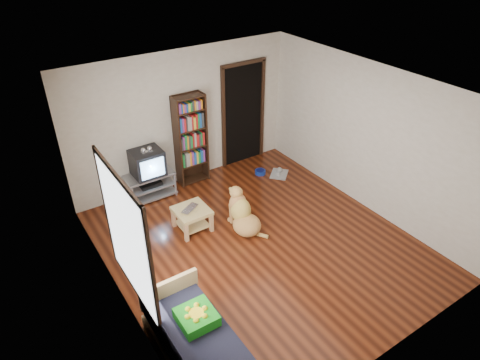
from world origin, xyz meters
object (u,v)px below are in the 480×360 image
laptop (192,210)px  coffee_table (192,215)px  dog_bowl (260,172)px  grey_rag (279,174)px  dog (243,215)px  tv_stand (150,185)px  green_cushion (197,317)px  bookshelf (190,135)px  crt_tv (147,162)px  sofa (199,350)px

laptop → coffee_table: bearing=61.0°
dog_bowl → grey_rag: 0.39m
dog → tv_stand: bearing=117.5°
green_cushion → bookshelf: 3.94m
crt_tv → grey_rag: bearing=-16.3°
grey_rag → sofa: size_ratio=0.22×
tv_stand → dog: bearing=-62.5°
green_cushion → tv_stand: 3.48m
dog_bowl → laptop: bearing=-157.1°
laptop → sofa: size_ratio=0.19×
tv_stand → sofa: sofa is taller
sofa → coffee_table: (1.17, 2.34, 0.02)m
tv_stand → laptop: bearing=-81.7°
grey_rag → sofa: sofa is taller
grey_rag → bookshelf: size_ratio=0.22×
dog_bowl → coffee_table: (-2.02, -0.82, 0.24)m
grey_rag → crt_tv: size_ratio=0.69×
tv_stand → dog: 1.97m
laptop → crt_tv: 1.39m
laptop → sofa: sofa is taller
crt_tv → bookshelf: (0.95, 0.07, 0.26)m
tv_stand → dog: size_ratio=0.99×
laptop → tv_stand: 1.34m
laptop → dog_bowl: (2.02, 0.85, -0.37)m
grey_rag → bookshelf: 2.02m
dog_bowl → bookshelf: bearing=156.2°
laptop → crt_tv: size_ratio=0.58×
dog_bowl → sofa: 4.50m
sofa → dog: sofa is taller
dog_bowl → sofa: size_ratio=0.12×
grey_rag → crt_tv: bearing=163.7°
tv_stand → sofa: 3.76m
crt_tv → bookshelf: size_ratio=0.32×
laptop → dog: 0.85m
laptop → grey_rag: (2.32, 0.60, -0.40)m
dog → coffee_table: bearing=147.5°
laptop → dog: dog is taller
green_cushion → crt_tv: (0.85, 3.39, 0.25)m
sofa → coffee_table: size_ratio=3.27×
green_cushion → tv_stand: size_ratio=0.48×
laptop → green_cushion: bearing=-145.9°
grey_rag → coffee_table: bearing=-166.1°
green_cushion → bookshelf: size_ratio=0.24×
green_cushion → dog_bowl: green_cushion is taller
tv_stand → bookshelf: bookshelf is taller
bookshelf → coffee_table: bookshelf is taller
dog_bowl → dog: bearing=-135.5°
coffee_table → laptop: bearing=-90.0°
dog_bowl → sofa: bearing=-135.2°
crt_tv → dog: size_ratio=0.64×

